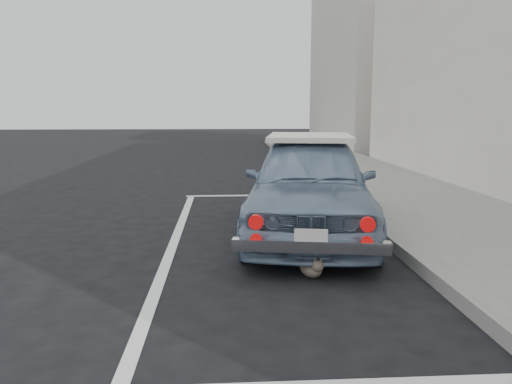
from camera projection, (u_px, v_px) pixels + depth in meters
ground at (258, 350)px, 3.62m from camera, size 80.00×80.00×0.00m
building_far at (366, 59)px, 23.03m from camera, size 3.50×10.00×8.00m
pline_front at (261, 195)px, 10.04m from camera, size 3.00×0.12×0.01m
pline_side at (174, 242)px, 6.51m from camera, size 0.12×7.00×0.01m
retro_coupe at (309, 184)px, 6.87m from camera, size 2.28×4.33×1.40m
cat at (312, 267)px, 5.16m from camera, size 0.29×0.45×0.25m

